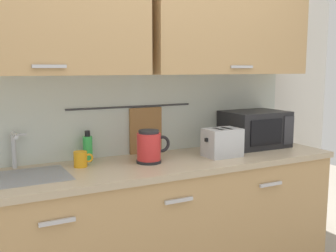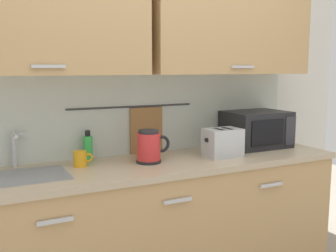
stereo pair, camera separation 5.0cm
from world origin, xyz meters
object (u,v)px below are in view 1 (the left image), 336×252
Objects in this scene: electric_kettle at (150,147)px; microwave at (255,129)px; mug_near_sink at (81,159)px; dish_soap_bottle at (88,148)px; toaster at (222,142)px.

microwave is at bearing 6.43° from electric_kettle.
microwave is 0.94m from electric_kettle.
microwave is 1.35m from mug_near_sink.
dish_soap_bottle is (-1.26, 0.12, -0.05)m from microwave.
electric_kettle is at bearing -34.44° from dish_soap_bottle.
mug_near_sink is (-0.41, 0.09, -0.05)m from electric_kettle.
mug_near_sink is at bearing 167.37° from electric_kettle.
electric_kettle is 0.43m from mug_near_sink.
microwave reaches higher than mug_near_sink.
electric_kettle is at bearing -173.57° from microwave.
electric_kettle is 0.40m from dish_soap_bottle.
microwave is 2.03× the size of electric_kettle.
mug_near_sink is at bearing -121.66° from dish_soap_bottle.
mug_near_sink is at bearing 170.38° from toaster.
electric_kettle is 1.89× the size of mug_near_sink.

